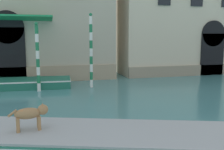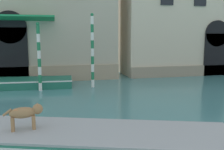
{
  "view_description": "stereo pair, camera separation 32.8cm",
  "coord_description": "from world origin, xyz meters",
  "px_view_note": "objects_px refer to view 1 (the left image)",
  "views": [
    {
      "loc": [
        1.31,
        -0.01,
        3.13
      ],
      "look_at": [
        4.48,
        12.1,
        1.2
      ],
      "focal_mm": 42.0,
      "sensor_mm": 36.0,
      "label": 1
    },
    {
      "loc": [
        1.63,
        -0.09,
        3.13
      ],
      "look_at": [
        4.48,
        12.1,
        1.2
      ],
      "focal_mm": 42.0,
      "sensor_mm": 36.0,
      "label": 2
    }
  ],
  "objects_px": {
    "dog_on_deck": "(31,114)",
    "boat_moored_near_palazzo": "(20,83)",
    "boat_foreground": "(93,142)",
    "mooring_pole_4": "(38,57)",
    "mooring_pole_0": "(91,51)"
  },
  "relations": [
    {
      "from": "boat_foreground",
      "to": "mooring_pole_0",
      "type": "xyz_separation_m",
      "value": [
        1.55,
        8.87,
        1.85
      ]
    },
    {
      "from": "dog_on_deck",
      "to": "boat_foreground",
      "type": "bearing_deg",
      "value": -22.62
    },
    {
      "from": "dog_on_deck",
      "to": "mooring_pole_4",
      "type": "relative_size",
      "value": 0.26
    },
    {
      "from": "dog_on_deck",
      "to": "mooring_pole_4",
      "type": "bearing_deg",
      "value": 83.57
    },
    {
      "from": "dog_on_deck",
      "to": "boat_moored_near_palazzo",
      "type": "bearing_deg",
      "value": 90.47
    },
    {
      "from": "dog_on_deck",
      "to": "mooring_pole_0",
      "type": "distance_m",
      "value": 9.02
    },
    {
      "from": "boat_foreground",
      "to": "boat_moored_near_palazzo",
      "type": "distance_m",
      "value": 10.09
    },
    {
      "from": "mooring_pole_4",
      "to": "boat_moored_near_palazzo",
      "type": "bearing_deg",
      "value": 132.34
    },
    {
      "from": "boat_moored_near_palazzo",
      "to": "mooring_pole_4",
      "type": "relative_size",
      "value": 1.58
    },
    {
      "from": "mooring_pole_0",
      "to": "mooring_pole_4",
      "type": "xyz_separation_m",
      "value": [
        -3.04,
        -0.34,
        -0.28
      ]
    },
    {
      "from": "dog_on_deck",
      "to": "boat_moored_near_palazzo",
      "type": "relative_size",
      "value": 0.17
    },
    {
      "from": "dog_on_deck",
      "to": "boat_moored_near_palazzo",
      "type": "xyz_separation_m",
      "value": [
        -1.06,
        9.29,
        -0.83
      ]
    },
    {
      "from": "mooring_pole_0",
      "to": "dog_on_deck",
      "type": "bearing_deg",
      "value": -110.23
    },
    {
      "from": "dog_on_deck",
      "to": "mooring_pole_4",
      "type": "height_order",
      "value": "mooring_pole_4"
    },
    {
      "from": "boat_moored_near_palazzo",
      "to": "mooring_pole_0",
      "type": "bearing_deg",
      "value": -8.11
    }
  ]
}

